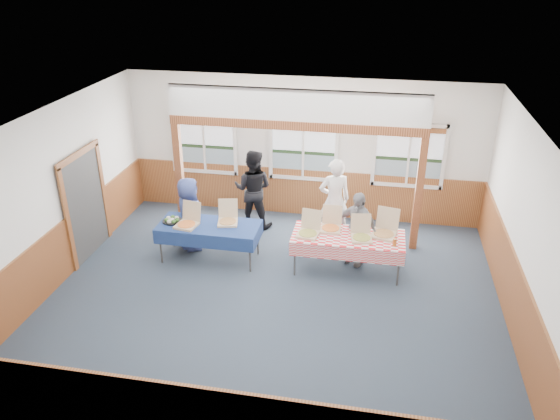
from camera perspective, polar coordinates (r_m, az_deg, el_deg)
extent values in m
plane|color=#242D3B|center=(9.87, -0.70, -9.05)|extent=(8.00, 8.00, 0.00)
plane|color=white|center=(8.47, -0.82, 9.07)|extent=(8.00, 8.00, 0.00)
plane|color=silver|center=(12.25, 2.48, 6.44)|extent=(8.00, 0.00, 8.00)
plane|color=silver|center=(6.21, -7.33, -14.85)|extent=(8.00, 0.00, 8.00)
plane|color=silver|center=(10.53, -22.62, 1.14)|extent=(0.00, 8.00, 8.00)
plane|color=silver|center=(9.22, 24.44, -2.65)|extent=(0.00, 8.00, 8.00)
cube|color=brown|center=(12.61, 2.38, 1.89)|extent=(7.98, 0.05, 1.10)
cube|color=brown|center=(10.96, -21.60, -3.87)|extent=(0.05, 6.98, 1.10)
cube|color=brown|center=(9.72, 23.18, -8.12)|extent=(0.05, 6.98, 1.10)
cube|color=#343434|center=(11.42, -19.68, 0.46)|extent=(0.06, 1.30, 2.10)
cube|color=silver|center=(12.94, -7.77, 4.03)|extent=(1.52, 0.05, 0.08)
cube|color=silver|center=(12.50, -8.15, 9.92)|extent=(1.52, 0.05, 0.08)
cube|color=silver|center=(12.95, -11.09, 7.06)|extent=(0.08, 0.05, 1.46)
cube|color=silver|center=(12.49, -4.70, 6.77)|extent=(0.08, 0.05, 1.46)
cube|color=silver|center=(12.70, -7.95, 6.93)|extent=(0.05, 0.05, 1.30)
cube|color=slate|center=(12.86, -7.80, 5.34)|extent=(1.40, 0.02, 0.52)
cube|color=#1C3219|center=(12.77, -7.87, 6.60)|extent=(1.40, 0.02, 0.08)
cube|color=silver|center=(12.65, -7.98, 8.27)|extent=(1.40, 0.02, 0.70)
cube|color=brown|center=(12.51, -8.15, 9.46)|extent=(1.40, 0.07, 0.10)
cube|color=silver|center=(12.43, 2.38, 3.35)|extent=(1.52, 0.05, 0.08)
cube|color=silver|center=(11.98, 2.50, 9.47)|extent=(1.52, 0.05, 0.08)
cube|color=silver|center=(12.31, -0.99, 6.57)|extent=(0.08, 0.05, 1.46)
cube|color=silver|center=(12.11, 5.92, 6.11)|extent=(0.08, 0.05, 1.46)
cube|color=silver|center=(12.19, 2.44, 6.35)|extent=(0.05, 0.05, 1.30)
cube|color=slate|center=(12.36, 2.43, 4.71)|extent=(1.40, 0.02, 0.52)
cube|color=#1C3219|center=(12.26, 2.46, 6.01)|extent=(1.40, 0.02, 0.08)
cube|color=silver|center=(12.13, 2.49, 7.75)|extent=(1.40, 0.02, 0.70)
cube|color=brown|center=(11.99, 2.48, 8.99)|extent=(1.40, 0.07, 0.10)
cube|color=silver|center=(12.35, 13.01, 2.52)|extent=(1.52, 0.05, 0.08)
cube|color=silver|center=(11.89, 13.66, 8.65)|extent=(1.52, 0.05, 0.08)
cube|color=silver|center=(12.08, 9.81, 5.82)|extent=(0.08, 0.05, 1.46)
cube|color=silver|center=(12.17, 16.81, 5.22)|extent=(0.08, 0.05, 1.46)
cube|color=silver|center=(12.10, 13.33, 5.53)|extent=(0.05, 0.05, 1.30)
cube|color=slate|center=(12.27, 13.14, 3.88)|extent=(1.40, 0.02, 0.52)
cube|color=#1C3219|center=(12.17, 13.28, 5.19)|extent=(1.40, 0.02, 0.08)
cube|color=silver|center=(12.04, 13.46, 6.93)|extent=(1.40, 0.02, 0.70)
cube|color=brown|center=(11.90, 13.61, 8.16)|extent=(1.40, 0.07, 0.10)
cube|color=#592B13|center=(11.90, -10.44, 3.39)|extent=(0.15, 0.15, 2.40)
cube|color=#592B13|center=(11.20, 14.28, 1.57)|extent=(0.15, 0.15, 2.40)
cube|color=#592B13|center=(10.84, 1.63, 8.86)|extent=(5.15, 0.18, 0.18)
cylinder|color=#343434|center=(10.93, -12.37, -3.75)|extent=(0.04, 0.04, 0.73)
cylinder|color=#343434|center=(11.47, -11.11, -2.13)|extent=(0.04, 0.04, 0.73)
cylinder|color=#343434|center=(10.40, -3.16, -4.73)|extent=(0.04, 0.04, 0.73)
cylinder|color=#343434|center=(10.98, -2.34, -2.98)|extent=(0.04, 0.04, 0.73)
cube|color=#343434|center=(10.74, -7.45, -1.64)|extent=(2.05, 1.24, 0.03)
cube|color=navy|center=(10.73, -7.45, -1.55)|extent=(2.12, 1.31, 0.01)
cube|color=navy|center=(10.44, -8.11, -3.31)|extent=(1.92, 0.49, 0.28)
cube|color=navy|center=(11.16, -6.76, -1.23)|extent=(1.92, 0.49, 0.28)
cylinder|color=#343434|center=(10.28, 1.54, -5.08)|extent=(0.04, 0.04, 0.73)
cylinder|color=#343434|center=(10.91, 2.16, -3.17)|extent=(0.04, 0.04, 0.73)
cylinder|color=#343434|center=(10.21, 12.27, -5.98)|extent=(0.04, 0.04, 0.73)
cylinder|color=#343434|center=(10.84, 12.24, -3.99)|extent=(0.04, 0.04, 0.73)
cube|color=#343434|center=(10.33, 7.14, -2.77)|extent=(2.19, 1.41, 0.03)
cube|color=red|center=(10.33, 7.15, -2.67)|extent=(2.27, 1.48, 0.01)
cube|color=red|center=(10.00, 6.92, -4.61)|extent=(2.00, 0.62, 0.28)
cube|color=red|center=(10.79, 7.28, -2.23)|extent=(2.00, 0.62, 0.28)
cube|color=tan|center=(10.71, -9.74, -1.60)|extent=(0.45, 0.45, 0.04)
cylinder|color=orange|center=(10.70, -9.75, -1.46)|extent=(0.39, 0.39, 0.01)
cube|color=tan|center=(10.80, -9.21, -0.07)|extent=(0.40, 0.16, 0.38)
cube|color=tan|center=(10.72, -5.49, -1.31)|extent=(0.45, 0.45, 0.04)
cylinder|color=tan|center=(10.71, -5.49, -1.18)|extent=(0.39, 0.39, 0.01)
cube|color=tan|center=(10.84, -5.45, 0.21)|extent=(0.39, 0.17, 0.37)
cube|color=tan|center=(10.25, 2.92, -2.56)|extent=(0.44, 0.44, 0.04)
cylinder|color=gold|center=(10.23, 2.92, -2.42)|extent=(0.38, 0.38, 0.01)
cube|color=tan|center=(10.35, 3.31, -0.96)|extent=(0.40, 0.15, 0.38)
cube|color=tan|center=(10.47, 5.31, -2.01)|extent=(0.38, 0.38, 0.04)
cylinder|color=orange|center=(10.45, 5.31, -1.88)|extent=(0.33, 0.33, 0.01)
cube|color=tan|center=(10.58, 5.48, -0.46)|extent=(0.38, 0.09, 0.37)
cube|color=tan|center=(10.20, 8.51, -2.98)|extent=(0.43, 0.43, 0.04)
cylinder|color=gold|center=(10.19, 8.52, -2.84)|extent=(0.37, 0.37, 0.01)
cube|color=tan|center=(10.31, 8.45, -1.38)|extent=(0.38, 0.15, 0.37)
cube|color=tan|center=(10.40, 10.77, -2.57)|extent=(0.51, 0.51, 0.05)
cylinder|color=tan|center=(10.38, 10.79, -2.42)|extent=(0.45, 0.45, 0.01)
cube|color=tan|center=(10.52, 11.21, -0.85)|extent=(0.44, 0.19, 0.42)
cylinder|color=black|center=(10.96, -11.20, -1.12)|extent=(0.38, 0.38, 0.03)
cylinder|color=silver|center=(10.95, -11.21, -1.00)|extent=(0.09, 0.09, 0.04)
sphere|color=#396627|center=(10.91, -10.69, -1.03)|extent=(0.09, 0.09, 0.09)
sphere|color=beige|center=(10.99, -10.74, -0.82)|extent=(0.09, 0.09, 0.09)
sphere|color=#396627|center=(11.04, -11.14, -0.74)|extent=(0.09, 0.09, 0.09)
sphere|color=beige|center=(11.02, -11.59, -0.83)|extent=(0.09, 0.09, 0.09)
sphere|color=#396627|center=(10.94, -11.76, -1.04)|extent=(0.09, 0.09, 0.09)
sphere|color=beige|center=(10.87, -11.52, -1.21)|extent=(0.09, 0.09, 0.09)
sphere|color=#396627|center=(10.86, -11.04, -1.20)|extent=(0.09, 0.09, 0.09)
cylinder|color=#9B4F19|center=(10.07, 11.90, -3.32)|extent=(0.07, 0.07, 0.15)
imported|color=silver|center=(11.37, 5.69, 1.02)|extent=(0.77, 0.63, 1.81)
imported|color=black|center=(11.93, -2.84, 2.21)|extent=(0.89, 0.71, 1.77)
imported|color=navy|center=(11.19, -9.45, -0.41)|extent=(0.74, 0.88, 1.54)
imported|color=gray|center=(10.62, 8.03, -1.91)|extent=(0.95, 0.76, 1.50)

